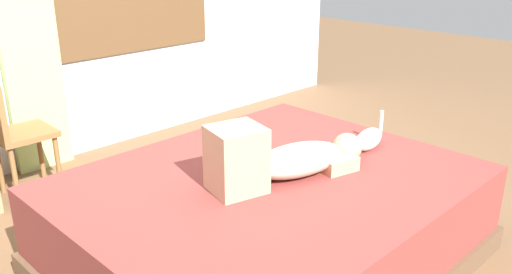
{
  "coord_description": "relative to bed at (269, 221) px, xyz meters",
  "views": [
    {
      "loc": [
        -1.95,
        -1.75,
        1.75
      ],
      "look_at": [
        0.05,
        0.25,
        0.68
      ],
      "focal_mm": 37.41,
      "sensor_mm": 36.0,
      "label": 1
    }
  ],
  "objects": [
    {
      "name": "ground_plane",
      "position": [
        0.05,
        -0.05,
        -0.26
      ],
      "size": [
        16.0,
        16.0,
        0.0
      ],
      "primitive_type": "plane",
      "color": "brown"
    },
    {
      "name": "bed",
      "position": [
        0.0,
        0.0,
        0.0
      ],
      "size": [
        2.18,
        1.77,
        0.53
      ],
      "color": "brown",
      "rests_on": "ground"
    },
    {
      "name": "chair_by_desk",
      "position": [
        -0.65,
        1.82,
        0.24
      ],
      "size": [
        0.39,
        0.39,
        0.86
      ],
      "color": "brown",
      "rests_on": "ground"
    },
    {
      "name": "cat",
      "position": [
        0.7,
        -0.15,
        0.34
      ],
      "size": [
        0.36,
        0.13,
        0.21
      ],
      "color": "silver",
      "rests_on": "bed"
    },
    {
      "name": "person_lying",
      "position": [
        0.04,
        -0.06,
        0.38
      ],
      "size": [
        0.94,
        0.45,
        0.34
      ],
      "color": "#CCB299",
      "rests_on": "bed"
    }
  ]
}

